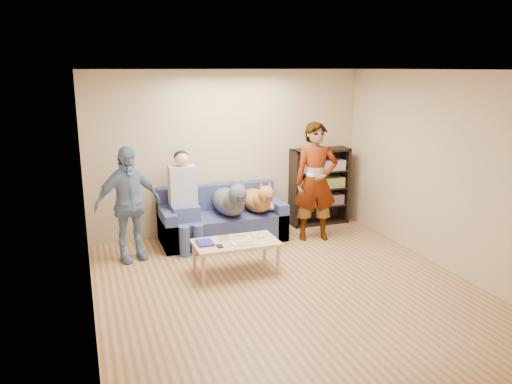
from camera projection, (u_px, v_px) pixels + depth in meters
name	position (u px, v px, depth m)	size (l,w,h in m)	color
ground	(289.00, 291.00, 6.03)	(5.00, 5.00, 0.00)	#8D5F3C
ceiling	(293.00, 70.00, 5.40)	(5.00, 5.00, 0.00)	white
wall_back	(229.00, 152.00, 8.00)	(4.50, 4.50, 0.00)	tan
wall_front	(437.00, 265.00, 3.43)	(4.50, 4.50, 0.00)	tan
wall_left	(85.00, 204.00, 4.98)	(5.00, 5.00, 0.00)	tan
wall_right	(451.00, 173.00, 6.45)	(5.00, 5.00, 0.00)	tan
blanket	(273.00, 205.00, 7.91)	(0.43, 0.37, 0.15)	silver
person_standing_right	(316.00, 182.00, 7.66)	(0.67, 0.44, 1.83)	gray
person_standing_left	(128.00, 204.00, 6.83)	(0.94, 0.39, 1.61)	#6C7DAD
held_controller	(310.00, 175.00, 7.37)	(0.04, 0.12, 0.03)	white
notebook_blue	(205.00, 243.00, 6.41)	(0.20, 0.26, 0.03)	#1B2296
papers	(242.00, 243.00, 6.43)	(0.26, 0.20, 0.01)	silver
magazine	(243.00, 241.00, 6.45)	(0.22, 0.17, 0.01)	#ABA789
camera_silver	(224.00, 238.00, 6.57)	(0.11, 0.06, 0.05)	silver
controller_a	(253.00, 236.00, 6.68)	(0.04, 0.13, 0.03)	silver
controller_b	(261.00, 237.00, 6.64)	(0.09, 0.06, 0.03)	silver
headphone_cup_a	(251.00, 239.00, 6.55)	(0.07, 0.07, 0.02)	white
headphone_cup_b	(249.00, 238.00, 6.62)	(0.07, 0.07, 0.02)	silver
pen_orange	(238.00, 245.00, 6.35)	(0.01, 0.01, 0.14)	orange
pen_black	(240.00, 236.00, 6.71)	(0.01, 0.01, 0.14)	black
wallet	(220.00, 246.00, 6.31)	(0.07, 0.12, 0.01)	black
sofa	(222.00, 222.00, 7.80)	(1.90, 0.85, 0.82)	#515B93
person_seated	(184.00, 196.00, 7.36)	(0.40, 0.73, 1.47)	#3D4D86
dog_gray	(230.00, 201.00, 7.59)	(0.45, 1.27, 0.64)	#52555C
dog_tan	(258.00, 200.00, 7.76)	(0.39, 1.15, 0.56)	#AF6635
coffee_table	(236.00, 245.00, 6.51)	(1.10, 0.60, 0.42)	#D7C084
bookshelf	(319.00, 185.00, 8.50)	(1.00, 0.34, 1.30)	black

